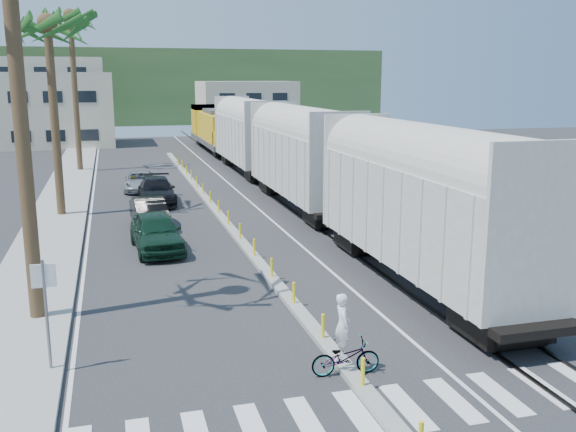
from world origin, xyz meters
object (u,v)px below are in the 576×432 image
(street_sign, at_px, (45,300))
(car_second, at_px, (150,213))
(car_lead, at_px, (156,232))
(cyclist, at_px, (345,349))

(street_sign, distance_m, car_second, 16.58)
(car_second, bearing_deg, street_sign, -107.39)
(car_lead, distance_m, car_second, 4.73)
(street_sign, distance_m, car_lead, 12.01)
(street_sign, height_order, cyclist, street_sign)
(car_second, bearing_deg, cyclist, -83.74)
(car_lead, height_order, cyclist, cyclist)
(street_sign, relative_size, car_lead, 0.59)
(car_second, xyz_separation_m, cyclist, (3.68, -18.22, -0.03))
(car_second, relative_size, cyclist, 2.08)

